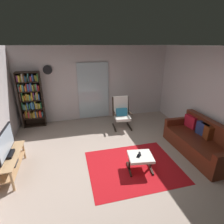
# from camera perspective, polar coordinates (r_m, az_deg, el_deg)

# --- Properties ---
(ground_plane) EXTENTS (7.02, 7.02, 0.00)m
(ground_plane) POSITION_cam_1_polar(r_m,az_deg,el_deg) (4.38, 1.62, -16.02)
(ground_plane) COLOR #B09C8E
(wall_back) EXTENTS (5.60, 0.06, 2.60)m
(wall_back) POSITION_cam_1_polar(r_m,az_deg,el_deg) (6.47, -5.37, 9.06)
(wall_back) COLOR beige
(wall_back) RESTS_ON ground
(wall_right) EXTENTS (0.06, 6.00, 2.60)m
(wall_right) POSITION_cam_1_polar(r_m,az_deg,el_deg) (5.15, 32.10, 2.72)
(wall_right) COLOR beige
(wall_right) RESTS_ON ground
(glass_door_panel) EXTENTS (1.10, 0.01, 2.00)m
(glass_door_panel) POSITION_cam_1_polar(r_m,az_deg,el_deg) (6.45, -5.96, 6.72)
(glass_door_panel) COLOR silver
(area_rug) EXTENTS (2.04, 1.68, 0.01)m
(area_rug) POSITION_cam_1_polar(r_m,az_deg,el_deg) (4.29, 6.83, -16.99)
(area_rug) COLOR red
(area_rug) RESTS_ON ground
(tv_stand) EXTENTS (0.41, 1.17, 0.47)m
(tv_stand) POSITION_cam_1_polar(r_m,az_deg,el_deg) (4.46, -30.01, -13.67)
(tv_stand) COLOR tan
(tv_stand) RESTS_ON ground
(television) EXTENTS (0.20, 0.95, 0.57)m
(television) POSITION_cam_1_polar(r_m,az_deg,el_deg) (4.25, -31.06, -8.83)
(television) COLOR black
(television) RESTS_ON tv_stand
(bookshelf_near_tv) EXTENTS (0.70, 0.30, 1.84)m
(bookshelf_near_tv) POSITION_cam_1_polar(r_m,az_deg,el_deg) (6.39, -24.67, 4.11)
(bookshelf_near_tv) COLOR black
(bookshelf_near_tv) RESTS_ON ground
(leather_sofa) EXTENTS (0.87, 1.96, 0.83)m
(leather_sofa) POSITION_cam_1_polar(r_m,az_deg,el_deg) (5.11, 26.72, -8.58)
(leather_sofa) COLOR #5D2313
(leather_sofa) RESTS_ON ground
(lounge_armchair) EXTENTS (0.61, 0.69, 1.02)m
(lounge_armchair) POSITION_cam_1_polar(r_m,az_deg,el_deg) (5.89, 3.06, 0.12)
(lounge_armchair) COLOR black
(lounge_armchair) RESTS_ON ground
(ottoman) EXTENTS (0.59, 0.55, 0.36)m
(ottoman) POSITION_cam_1_polar(r_m,az_deg,el_deg) (4.07, 9.12, -14.42)
(ottoman) COLOR white
(ottoman) RESTS_ON ground
(tv_remote) EXTENTS (0.08, 0.15, 0.02)m
(tv_remote) POSITION_cam_1_polar(r_m,az_deg,el_deg) (4.07, 8.94, -13.17)
(tv_remote) COLOR black
(tv_remote) RESTS_ON ottoman
(cell_phone) EXTENTS (0.14, 0.15, 0.01)m
(cell_phone) POSITION_cam_1_polar(r_m,az_deg,el_deg) (4.01, 8.56, -13.80)
(cell_phone) COLOR black
(cell_phone) RESTS_ON ottoman
(wall_clock) EXTENTS (0.29, 0.03, 0.29)m
(wall_clock) POSITION_cam_1_polar(r_m,az_deg,el_deg) (6.25, -20.05, 12.61)
(wall_clock) COLOR silver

